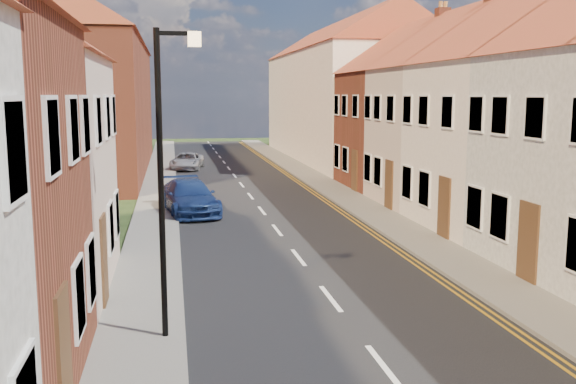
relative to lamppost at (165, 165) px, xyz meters
name	(u,v)px	position (x,y,z in m)	size (l,w,h in m)	color
road	(277,230)	(3.81, 10.00, -3.53)	(7.00, 90.00, 0.02)	black
pavement_left	(153,234)	(-0.59, 10.00, -3.48)	(1.80, 90.00, 0.12)	slate
pavement_right	(393,225)	(8.21, 10.00, -3.48)	(1.80, 90.00, 0.12)	slate
cottage_r_pink	(536,106)	(13.11, 8.90, 0.94)	(8.30, 6.00, 9.00)	white
cottage_r_white_far	(468,104)	(13.11, 14.30, 0.94)	(8.30, 5.20, 9.00)	beige
cottage_r_cream_far	(422,102)	(13.11, 19.70, 0.94)	(8.30, 6.00, 9.00)	brown
block_right_far	(345,89)	(13.11, 35.00, 1.76)	(8.30, 24.20, 10.50)	white
block_left_far	(80,88)	(-5.49, 30.00, 1.76)	(8.30, 24.20, 10.50)	brown
lamppost	(165,165)	(0.00, 0.00, 0.00)	(0.88, 0.15, 6.00)	black
car_far	(189,197)	(0.79, 14.00, -2.85)	(1.92, 4.73, 1.37)	navy
car_distant	(187,161)	(1.07, 30.00, -2.98)	(1.86, 4.04, 1.12)	#B2B4BA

